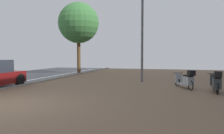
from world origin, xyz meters
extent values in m
cube|color=#82664D|center=(4.80, 0.00, -0.03)|extent=(14.40, 40.00, 0.05)
torus|color=black|center=(6.93, 4.10, 0.23)|extent=(0.06, 0.52, 0.52)
torus|color=black|center=(6.96, 5.44, 0.23)|extent=(0.06, 0.52, 0.52)
cube|color=#353D41|center=(6.95, 4.77, 0.21)|extent=(0.30, 0.76, 0.08)
cube|color=#353D41|center=(6.94, 4.34, 0.43)|extent=(0.31, 0.60, 0.44)
cube|color=black|center=(6.94, 4.34, 0.68)|extent=(0.27, 0.54, 0.06)
cylinder|color=#353D41|center=(6.96, 5.42, 0.49)|extent=(0.07, 0.12, 0.52)
cube|color=#353D41|center=(6.96, 5.34, 0.47)|extent=(0.32, 0.09, 0.51)
cylinder|color=black|center=(6.96, 5.39, 0.75)|extent=(0.52, 0.04, 0.03)
cube|color=black|center=(6.93, 4.05, 0.83)|extent=(0.29, 0.29, 0.24)
torus|color=black|center=(5.94, 5.08, 0.21)|extent=(0.26, 0.44, 0.47)
torus|color=black|center=(5.37, 6.22, 0.21)|extent=(0.26, 0.44, 0.47)
cube|color=#A5AFB7|center=(5.66, 5.65, 0.19)|extent=(0.57, 0.76, 0.08)
cube|color=#A5AFB7|center=(5.84, 5.29, 0.40)|extent=(0.52, 0.64, 0.41)
cube|color=black|center=(5.84, 5.29, 0.63)|extent=(0.46, 0.57, 0.06)
cylinder|color=#A5AFB7|center=(5.38, 6.20, 0.45)|extent=(0.12, 0.14, 0.48)
cube|color=#A5AFB7|center=(5.41, 6.13, 0.43)|extent=(0.32, 0.22, 0.47)
cylinder|color=black|center=(5.39, 6.17, 0.68)|extent=(0.48, 0.26, 0.03)
cube|color=black|center=(5.97, 5.04, 0.78)|extent=(0.38, 0.38, 0.24)
cylinder|color=black|center=(-2.55, 4.27, 0.31)|extent=(0.20, 0.62, 0.62)
cylinder|color=slate|center=(3.36, 7.56, 3.08)|extent=(0.14, 0.14, 6.16)
cylinder|color=brown|center=(-2.65, 12.18, 1.54)|extent=(0.30, 0.30, 3.07)
sphere|color=#3E7B3D|center=(-2.65, 12.18, 4.26)|extent=(3.39, 3.39, 3.39)
camera|label=1|loc=(5.31, -6.16, 1.63)|focal=37.67mm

